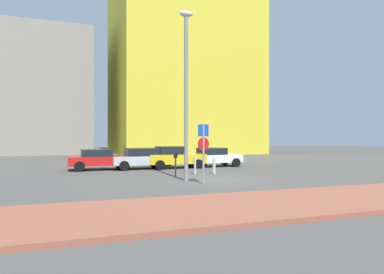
% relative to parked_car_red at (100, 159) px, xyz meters
% --- Properties ---
extents(ground_plane, '(120.00, 120.00, 0.00)m').
position_rel_parked_car_red_xyz_m(ground_plane, '(5.03, -7.58, -0.71)').
color(ground_plane, '#4C4947').
extents(sidewalk_brick, '(40.00, 4.20, 0.14)m').
position_rel_parked_car_red_xyz_m(sidewalk_brick, '(5.03, -14.47, -0.64)').
color(sidewalk_brick, '#93513D').
rests_on(sidewalk_brick, ground).
extents(parked_car_red, '(4.19, 2.03, 1.35)m').
position_rel_parked_car_red_xyz_m(parked_car_red, '(0.00, 0.00, 0.00)').
color(parked_car_red, red).
rests_on(parked_car_red, ground).
extents(parked_car_silver, '(4.22, 2.14, 1.42)m').
position_rel_parked_car_red_xyz_m(parked_car_silver, '(2.77, -0.32, 0.04)').
color(parked_car_silver, '#B7BABF').
rests_on(parked_car_silver, ground).
extents(parked_car_yellow, '(4.05, 2.09, 1.53)m').
position_rel_parked_car_red_xyz_m(parked_car_yellow, '(5.01, -0.48, 0.07)').
color(parked_car_yellow, gold).
rests_on(parked_car_yellow, ground).
extents(parked_car_white, '(3.96, 2.14, 1.38)m').
position_rel_parked_car_red_xyz_m(parked_car_white, '(8.09, -0.25, 0.01)').
color(parked_car_white, white).
rests_on(parked_car_white, ground).
extents(parking_sign_post, '(0.60, 0.14, 2.77)m').
position_rel_parked_car_red_xyz_m(parking_sign_post, '(3.79, -8.87, 1.03)').
color(parking_sign_post, gray).
rests_on(parking_sign_post, ground).
extents(parking_meter, '(0.18, 0.14, 1.32)m').
position_rel_parked_car_red_xyz_m(parking_meter, '(3.36, -5.95, 0.15)').
color(parking_meter, '#4C4C51').
rests_on(parking_meter, ground).
extents(street_lamp, '(0.70, 0.36, 8.40)m').
position_rel_parked_car_red_xyz_m(street_lamp, '(3.39, -7.58, 4.13)').
color(street_lamp, gray).
rests_on(street_lamp, ground).
extents(traffic_bollard_near, '(0.17, 0.17, 0.89)m').
position_rel_parked_car_red_xyz_m(traffic_bollard_near, '(6.04, -4.98, -0.27)').
color(traffic_bollard_near, '#B7B7BC').
rests_on(traffic_bollard_near, ground).
extents(traffic_bollard_mid, '(0.13, 0.13, 1.03)m').
position_rel_parked_car_red_xyz_m(traffic_bollard_mid, '(4.97, -4.65, -0.20)').
color(traffic_bollard_mid, '#B7B7BC').
rests_on(traffic_bollard_mid, ground).
extents(building_colorful_midrise, '(18.30, 17.46, 31.37)m').
position_rel_parked_car_red_xyz_m(building_colorful_midrise, '(13.39, 23.53, 14.97)').
color(building_colorful_midrise, gold).
rests_on(building_colorful_midrise, ground).
extents(building_under_construction, '(12.09, 13.12, 16.00)m').
position_rel_parked_car_red_xyz_m(building_under_construction, '(-4.81, 27.19, 7.29)').
color(building_under_construction, gray).
rests_on(building_under_construction, ground).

